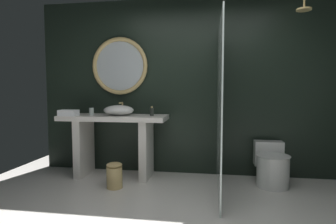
# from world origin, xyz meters

# --- Properties ---
(back_wall_panel) EXTENTS (4.80, 0.10, 2.60)m
(back_wall_panel) POSITION_xyz_m (0.00, 1.90, 1.30)
(back_wall_panel) COLOR black
(back_wall_panel) RESTS_ON ground_plane
(vanity_counter) EXTENTS (1.52, 0.58, 0.89)m
(vanity_counter) POSITION_xyz_m (-1.16, 1.54, 0.59)
(vanity_counter) COLOR silver
(vanity_counter) RESTS_ON ground_plane
(vessel_sink) EXTENTS (0.44, 0.36, 0.18)m
(vessel_sink) POSITION_xyz_m (-1.09, 1.55, 0.97)
(vessel_sink) COLOR white
(vessel_sink) RESTS_ON vanity_counter
(tumbler_cup) EXTENTS (0.07, 0.07, 0.11)m
(tumbler_cup) POSITION_xyz_m (-1.50, 1.54, 0.95)
(tumbler_cup) COLOR silver
(tumbler_cup) RESTS_ON vanity_counter
(soap_dispenser) EXTENTS (0.05, 0.05, 0.14)m
(soap_dispenser) POSITION_xyz_m (-0.60, 1.52, 0.95)
(soap_dispenser) COLOR #282D28
(soap_dispenser) RESTS_ON vanity_counter
(round_wall_mirror) EXTENTS (0.87, 0.06, 0.87)m
(round_wall_mirror) POSITION_xyz_m (-1.16, 1.81, 1.62)
(round_wall_mirror) COLOR tan
(shower_glass_panel) EXTENTS (0.02, 1.43, 2.07)m
(shower_glass_panel) POSITION_xyz_m (0.32, 1.14, 1.03)
(shower_glass_panel) COLOR silver
(shower_glass_panel) RESTS_ON ground_plane
(rain_shower_head) EXTENTS (0.18, 0.18, 0.28)m
(rain_shower_head) POSITION_xyz_m (1.32, 1.40, 2.26)
(rain_shower_head) COLOR tan
(toilet) EXTENTS (0.42, 0.63, 0.54)m
(toilet) POSITION_xyz_m (1.02, 1.50, 0.26)
(toilet) COLOR white
(toilet) RESTS_ON ground_plane
(waste_bin) EXTENTS (0.20, 0.20, 0.33)m
(waste_bin) POSITION_xyz_m (-0.99, 1.07, 0.17)
(waste_bin) COLOR tan
(waste_bin) RESTS_ON ground_plane
(folded_hand_towel) EXTENTS (0.26, 0.19, 0.08)m
(folded_hand_towel) POSITION_xyz_m (-1.76, 1.35, 0.94)
(folded_hand_towel) COLOR white
(folded_hand_towel) RESTS_ON vanity_counter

